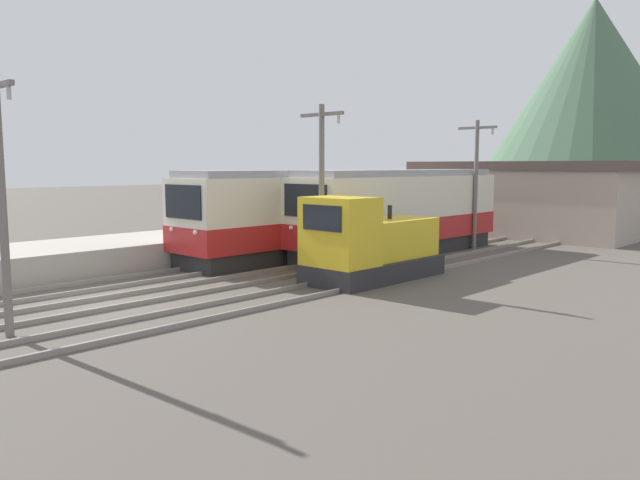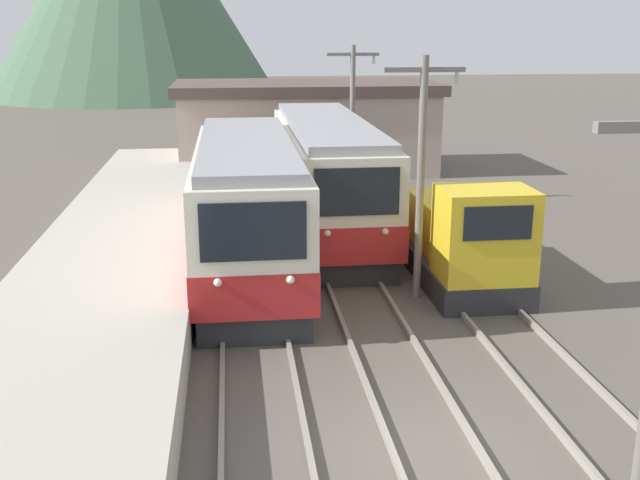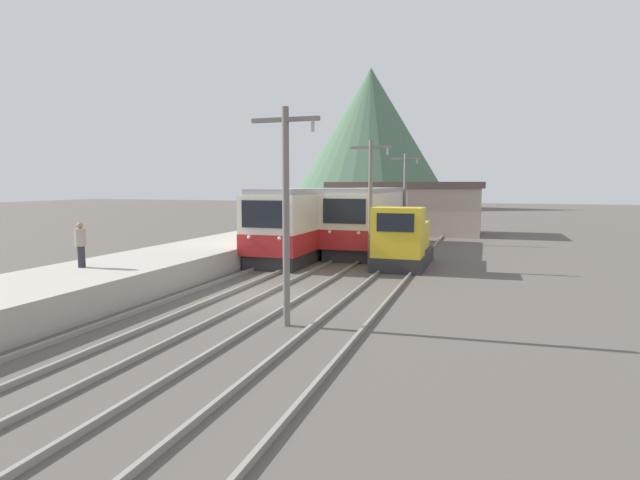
% 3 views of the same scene
% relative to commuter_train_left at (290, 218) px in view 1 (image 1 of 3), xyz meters
% --- Properties ---
extents(ground_plane, '(200.00, 200.00, 0.00)m').
position_rel_commuter_train_left_xyz_m(ground_plane, '(2.60, -10.09, -1.78)').
color(ground_plane, '#564F47').
extents(platform_left, '(4.50, 54.00, 1.03)m').
position_rel_commuter_train_left_xyz_m(platform_left, '(-3.65, -10.09, -1.26)').
color(platform_left, '#ADA599').
rests_on(platform_left, ground).
extents(track_left, '(1.54, 60.00, 0.14)m').
position_rel_commuter_train_left_xyz_m(track_left, '(-0.00, -10.09, -1.71)').
color(track_left, gray).
rests_on(track_left, ground).
extents(track_center, '(1.54, 60.00, 0.14)m').
position_rel_commuter_train_left_xyz_m(track_center, '(2.80, -10.09, -1.71)').
color(track_center, gray).
rests_on(track_center, ground).
extents(track_right, '(1.54, 60.00, 0.14)m').
position_rel_commuter_train_left_xyz_m(track_right, '(5.80, -10.09, -1.71)').
color(track_right, gray).
rests_on(track_right, ground).
extents(commuter_train_left, '(2.84, 11.06, 3.84)m').
position_rel_commuter_train_left_xyz_m(commuter_train_left, '(0.00, 0.00, 0.00)').
color(commuter_train_left, '#28282B').
rests_on(commuter_train_left, ground).
extents(commuter_train_center, '(2.84, 12.22, 3.85)m').
position_rel_commuter_train_left_xyz_m(commuter_train_center, '(2.80, 4.18, 0.00)').
color(commuter_train_center, '#28282B').
rests_on(commuter_train_center, ground).
extents(shunting_locomotive, '(2.40, 5.48, 3.00)m').
position_rel_commuter_train_left_xyz_m(shunting_locomotive, '(5.80, -1.69, -0.57)').
color(shunting_locomotive, '#28282B').
rests_on(shunting_locomotive, ground).
extents(catenary_mast_near, '(2.00, 0.20, 6.17)m').
position_rel_commuter_train_left_xyz_m(catenary_mast_near, '(4.31, -13.31, 1.62)').
color(catenary_mast_near, slate).
rests_on(catenary_mast_near, ground).
extents(catenary_mast_mid, '(2.00, 0.20, 6.17)m').
position_rel_commuter_train_left_xyz_m(catenary_mast_mid, '(4.31, -2.55, 1.62)').
color(catenary_mast_mid, slate).
rests_on(catenary_mast_mid, ground).
extents(catenary_mast_far, '(2.00, 0.20, 6.17)m').
position_rel_commuter_train_left_xyz_m(catenary_mast_far, '(4.31, 8.22, 1.62)').
color(catenary_mast_far, slate).
rests_on(catenary_mast_far, ground).
extents(station_building, '(12.60, 6.30, 4.27)m').
position_rel_commuter_train_left_xyz_m(station_building, '(3.26, 15.91, 0.38)').
color(station_building, '#AD9E8E').
rests_on(station_building, ground).
extents(mountain_backdrop, '(29.44, 29.44, 24.17)m').
position_rel_commuter_train_left_xyz_m(mountain_backdrop, '(-10.02, 60.64, 10.31)').
color(mountain_backdrop, '#47664C').
rests_on(mountain_backdrop, ground).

